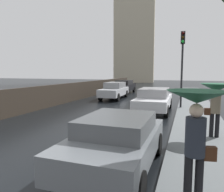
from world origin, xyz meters
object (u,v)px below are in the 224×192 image
at_px(pedestrian_with_umbrella_near, 196,116).
at_px(car_white_far_ahead, 154,99).
at_px(car_grey_near_kerb, 116,140).
at_px(car_black_behind_camera, 124,86).
at_px(car_silver_mid_road, 114,90).
at_px(traffic_light, 182,56).
at_px(pedestrian_with_umbrella_far, 216,94).

bearing_deg(pedestrian_with_umbrella_near, car_white_far_ahead, -89.01).
bearing_deg(car_white_far_ahead, car_grey_near_kerb, -89.02).
bearing_deg(car_black_behind_camera, car_silver_mid_road, 96.03).
xyz_separation_m(pedestrian_with_umbrella_near, traffic_light, (-0.48, 10.47, 1.71)).
distance_m(car_silver_mid_road, traffic_light, 7.37).
distance_m(car_white_far_ahead, car_black_behind_camera, 11.15).
bearing_deg(car_silver_mid_road, traffic_light, 143.90).
distance_m(car_white_far_ahead, pedestrian_with_umbrella_near, 9.47).
bearing_deg(car_black_behind_camera, pedestrian_with_umbrella_near, 109.56).
xyz_separation_m(car_grey_near_kerb, pedestrian_with_umbrella_near, (1.76, -1.17, 0.97)).
distance_m(car_grey_near_kerb, traffic_light, 9.76).
xyz_separation_m(car_silver_mid_road, pedestrian_with_umbrella_far, (7.00, -10.01, 0.88)).
bearing_deg(pedestrian_with_umbrella_near, car_silver_mid_road, -77.76).
xyz_separation_m(car_black_behind_camera, pedestrian_with_umbrella_near, (6.70, -19.32, 0.90)).
distance_m(car_grey_near_kerb, car_white_far_ahead, 8.04).
xyz_separation_m(car_grey_near_kerb, pedestrian_with_umbrella_far, (2.55, 3.12, 0.95)).
bearing_deg(traffic_light, car_black_behind_camera, 125.10).
bearing_deg(car_black_behind_camera, pedestrian_with_umbrella_far, 116.93).
height_order(car_silver_mid_road, pedestrian_with_umbrella_far, pedestrian_with_umbrella_far).
relative_size(car_silver_mid_road, car_white_far_ahead, 1.01).
relative_size(car_grey_near_kerb, car_silver_mid_road, 0.82).
relative_size(car_white_far_ahead, traffic_light, 0.97).
distance_m(car_silver_mid_road, car_white_far_ahead, 6.61).
height_order(car_grey_near_kerb, pedestrian_with_umbrella_far, pedestrian_with_umbrella_far).
bearing_deg(pedestrian_with_umbrella_far, car_white_far_ahead, -65.74).
distance_m(car_black_behind_camera, pedestrian_with_umbrella_near, 20.47).
relative_size(car_grey_near_kerb, pedestrian_with_umbrella_near, 1.95).
height_order(pedestrian_with_umbrella_far, traffic_light, traffic_light).
bearing_deg(car_silver_mid_road, pedestrian_with_umbrella_near, 111.17).
bearing_deg(car_black_behind_camera, traffic_light, 125.54).
distance_m(pedestrian_with_umbrella_near, traffic_light, 10.62).
distance_m(car_black_behind_camera, pedestrian_with_umbrella_far, 16.81).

